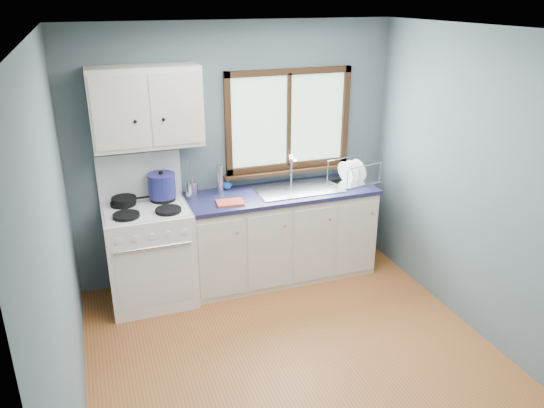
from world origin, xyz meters
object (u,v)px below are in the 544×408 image
object	(u,v)px
stockpot	(162,185)
sink	(298,195)
base_cabinets	(281,239)
utensil_crock	(192,189)
gas_range	(150,252)
thermos	(220,179)
dish_rack	(353,176)
skillet	(124,200)

from	to	relation	value
stockpot	sink	bearing A→B (deg)	-5.82
base_cabinets	utensil_crock	xyz separation A→B (m)	(-0.85, 0.16, 0.58)
gas_range	thermos	bearing A→B (deg)	13.82
stockpot	utensil_crock	size ratio (longest dim) A/B	0.74
stockpot	base_cabinets	bearing A→B (deg)	-6.72
gas_range	utensil_crock	size ratio (longest dim) A/B	3.78
stockpot	thermos	bearing A→B (deg)	3.03
sink	dish_rack	xyz separation A→B (m)	(0.61, 0.02, 0.12)
dish_rack	thermos	bearing A→B (deg)	161.65
dish_rack	utensil_crock	bearing A→B (deg)	162.77
gas_range	thermos	xyz separation A→B (m)	(0.73, 0.18, 0.57)
gas_range	skillet	distance (m)	0.53
dish_rack	stockpot	bearing A→B (deg)	164.26
base_cabinets	skillet	distance (m)	1.58
stockpot	dish_rack	bearing A→B (deg)	-3.41
gas_range	sink	distance (m)	1.53
gas_range	utensil_crock	distance (m)	0.70
dish_rack	skillet	bearing A→B (deg)	165.12
base_cabinets	thermos	world-z (taller)	thermos
gas_range	stockpot	distance (m)	0.63
skillet	sink	bearing A→B (deg)	-3.47
sink	stockpot	size ratio (longest dim) A/B	3.15
gas_range	dish_rack	xyz separation A→B (m)	(2.09, 0.04, 0.49)
base_cabinets	dish_rack	distance (m)	0.97
utensil_crock	skillet	bearing A→B (deg)	-176.39
thermos	dish_rack	size ratio (longest dim) A/B	0.55
sink	utensil_crock	xyz separation A→B (m)	(-1.03, 0.16, 0.13)
base_cabinets	skillet	size ratio (longest dim) A/B	5.53
gas_range	base_cabinets	bearing A→B (deg)	0.82
utensil_crock	sink	bearing A→B (deg)	-8.81
base_cabinets	stockpot	world-z (taller)	stockpot
gas_range	stockpot	size ratio (longest dim) A/B	5.11
base_cabinets	utensil_crock	distance (m)	1.04
skillet	stockpot	bearing A→B (deg)	2.90
sink	utensil_crock	bearing A→B (deg)	171.19
sink	utensil_crock	size ratio (longest dim) A/B	2.33
sink	dish_rack	distance (m)	0.62
base_cabinets	dish_rack	world-z (taller)	dish_rack
utensil_crock	dish_rack	size ratio (longest dim) A/B	0.71
gas_range	skillet	size ratio (longest dim) A/B	4.06
stockpot	utensil_crock	xyz separation A→B (m)	(0.28, 0.03, -0.08)
sink	skillet	bearing A→B (deg)	175.86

